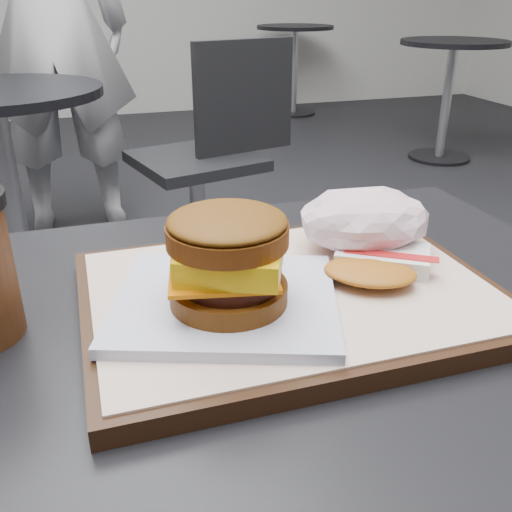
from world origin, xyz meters
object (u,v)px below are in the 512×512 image
Objects in this scene: customer_table at (237,490)px; neighbor_table at (3,149)px; crumpled_wrapper at (365,221)px; breakfast_sandwich at (228,269)px; serving_tray at (290,296)px; neighbor_chair at (213,146)px; hash_brown at (377,264)px; patron at (49,22)px.

neighbor_table is (-0.35, 1.65, -0.03)m from customer_table.
crumpled_wrapper is at bearing 28.38° from customer_table.
breakfast_sandwich reaches higher than customer_table.
serving_tray is 1.65m from neighbor_chair.
neighbor_table is 0.72m from neighbor_chair.
customer_table is 2.11× the size of serving_tray.
hash_brown is (0.09, -0.00, 0.02)m from serving_tray.
customer_table is at bearing -151.62° from crumpled_wrapper.
serving_tray is 0.09m from hash_brown.
patron is at bearing 127.82° from neighbor_chair.
crumpled_wrapper reaches higher than serving_tray.
patron reaches higher than neighbor_chair.
serving_tray is at bearing -100.84° from neighbor_chair.
hash_brown is at bearing -97.74° from neighbor_chair.
breakfast_sandwich is 0.27× the size of neighbor_chair.
customer_table is 1.07× the size of neighbor_table.
neighbor_chair is 0.95m from patron.
serving_tray is at bearing 27.01° from customer_table.
patron reaches higher than crumpled_wrapper.
customer_table is at bearing 97.65° from patron.
neighbor_table is at bearing 102.00° from breakfast_sandwich.
patron is at bearing 93.85° from customer_table.
patron reaches higher than hash_brown.
breakfast_sandwich is 2.31m from patron.
serving_tray reaches higher than neighbor_table.
patron is (-0.53, 0.68, 0.40)m from neighbor_chair.
breakfast_sandwich is at bearing -78.00° from neighbor_table.
crumpled_wrapper is (0.10, 0.06, 0.04)m from serving_tray.
customer_table is 0.24m from breakfast_sandwich.
customer_table reaches higher than neighbor_table.
crumpled_wrapper is at bearing 74.81° from hash_brown.
neighbor_table is 0.41× the size of patron.
breakfast_sandwich is at bearing -171.31° from hash_brown.
neighbor_chair is (0.72, -0.02, -0.04)m from neighbor_table.
neighbor_table is 0.78m from patron.
neighbor_chair reaches higher than customer_table.
neighbor_chair reaches higher than neighbor_table.
serving_tray is 2.29m from patron.
hash_brown is 2.30m from patron.
neighbor_chair is (0.37, 1.62, -0.32)m from breakfast_sandwich.
serving_tray is 2.81× the size of hash_brown.
breakfast_sandwich is 0.13× the size of patron.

